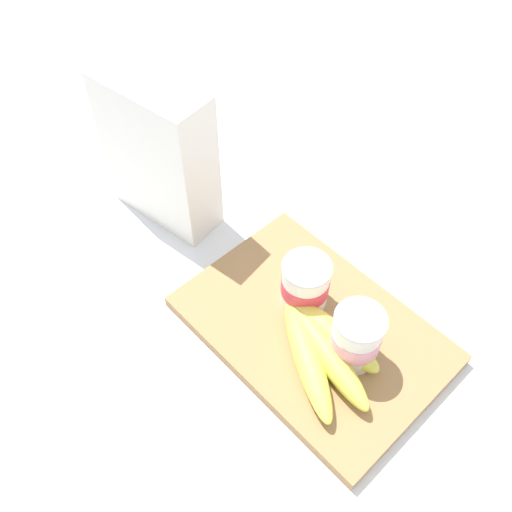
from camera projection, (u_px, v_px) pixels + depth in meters
The scene contains 6 objects.
ground_plane at pixel (312, 333), 0.79m from camera, with size 2.40×2.40×0.00m, color white.
cutting_board at pixel (312, 330), 0.78m from camera, with size 0.36×0.24×0.02m, color #A37A4C.
cereal_box at pixel (157, 154), 0.84m from camera, with size 0.18×0.07×0.24m, color white.
yogurt_cup_front at pixel (305, 284), 0.77m from camera, with size 0.07×0.07×0.08m.
yogurt_cup_back at pixel (356, 337), 0.71m from camera, with size 0.07×0.07×0.09m.
banana_bunch at pixel (322, 347), 0.73m from camera, with size 0.19×0.13×0.04m.
Camera 1 is at (0.24, -0.33, 0.69)m, focal length 39.13 mm.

